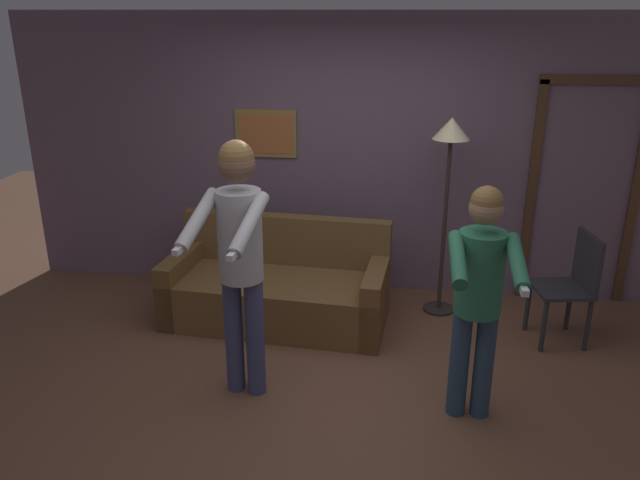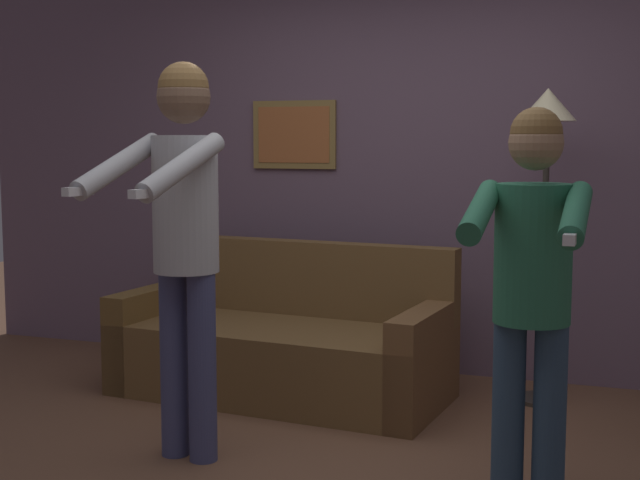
% 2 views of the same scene
% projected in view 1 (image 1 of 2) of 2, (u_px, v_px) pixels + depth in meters
% --- Properties ---
extents(ground_plane, '(12.00, 12.00, 0.00)m').
position_uv_depth(ground_plane, '(330.00, 396.00, 4.46)').
color(ground_plane, brown).
extents(back_wall_assembly, '(6.40, 0.10, 2.60)m').
position_uv_depth(back_wall_assembly, '(356.00, 158.00, 5.82)').
color(back_wall_assembly, slate).
rests_on(back_wall_assembly, ground_plane).
extents(couch, '(1.96, 1.01, 0.87)m').
position_uv_depth(couch, '(278.00, 290.00, 5.49)').
color(couch, brown).
rests_on(couch, ground_plane).
extents(torchiere_lamp, '(0.31, 0.31, 1.76)m').
position_uv_depth(torchiere_lamp, '(450.00, 155.00, 5.24)').
color(torchiere_lamp, '#332D28').
rests_on(torchiere_lamp, ground_plane).
extents(person_standing_left, '(0.50, 0.76, 1.83)m').
position_uv_depth(person_standing_left, '(239.00, 245.00, 4.13)').
color(person_standing_left, '#41446F').
rests_on(person_standing_left, ground_plane).
extents(person_standing_right, '(0.43, 0.69, 1.61)m').
position_uv_depth(person_standing_right, '(479.00, 286.00, 3.92)').
color(person_standing_right, '#2C455E').
rests_on(person_standing_right, ground_plane).
extents(dining_chair_distant, '(0.49, 0.49, 0.93)m').
position_uv_depth(dining_chair_distant, '(572.00, 282.00, 5.04)').
color(dining_chair_distant, '#2D2D33').
rests_on(dining_chair_distant, ground_plane).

